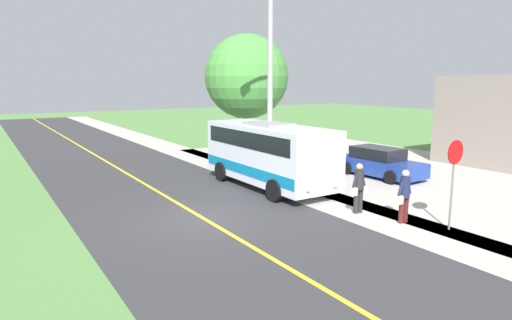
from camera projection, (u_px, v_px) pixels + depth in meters
ground_plane at (204, 219)px, 15.07m from camera, size 120.00×120.00×0.00m
road_surface at (204, 219)px, 15.07m from camera, size 8.00×100.00×0.01m
sidewalk at (320, 198)px, 17.83m from camera, size 2.40×100.00×0.01m
parking_lot_surface at (492, 190)px, 19.16m from camera, size 14.00×36.00×0.01m
road_centre_line at (204, 219)px, 15.07m from camera, size 0.16×100.00×0.00m
shuttle_bus_front at (269, 152)px, 19.46m from camera, size 2.69×7.22×2.89m
pedestrian_with_bags at (404, 194)px, 14.55m from camera, size 0.72×0.34×1.80m
pedestrian_waiting at (359, 186)px, 15.63m from camera, size 0.72×0.34×1.80m
stop_sign at (454, 169)px, 13.67m from camera, size 0.76×0.07×2.88m
street_light_pole at (268, 77)px, 19.61m from camera, size 1.97×0.24×8.84m
parked_car_near at (379, 163)px, 21.77m from camera, size 2.15×4.47×1.45m
tree_curbside at (247, 77)px, 25.86m from camera, size 4.94×4.94×7.42m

